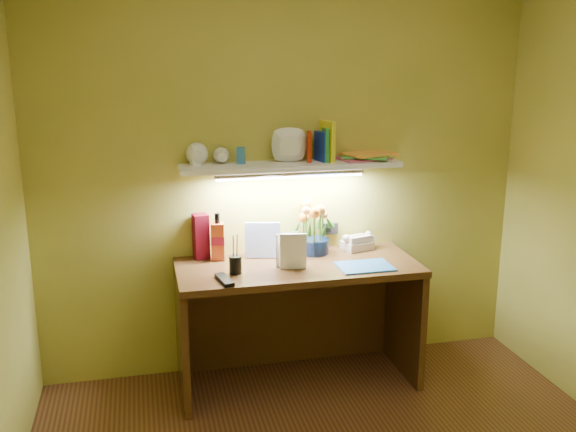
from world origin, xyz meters
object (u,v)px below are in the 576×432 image
Objects in this scene: flower_bouquet at (314,228)px; whisky_bottle at (218,236)px; desk at (298,324)px; desk_clock at (368,242)px; telephone at (357,241)px.

whisky_bottle is at bearing 179.01° from flower_bouquet.
desk is 0.69m from desk_clock.
flower_bouquet is 1.79× the size of telephone.
whisky_bottle is (-0.95, -0.02, 0.10)m from desk_clock.
whisky_bottle is (-0.59, 0.01, -0.02)m from flower_bouquet.
desk_clock is (0.51, 0.22, 0.41)m from desk.
whisky_bottle is (-0.44, 0.20, 0.52)m from desk.
flower_bouquet is 1.11× the size of whisky_bottle.
desk_clock is (0.36, 0.03, -0.12)m from flower_bouquet.
desk_clock is at bearing -3.33° from telephone.
desk_clock reaches higher than desk.
telephone is 0.87m from whisky_bottle.
desk_clock is (0.08, 0.02, -0.01)m from telephone.
desk is 8.00× the size of telephone.
flower_bouquet reaches higher than whisky_bottle.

